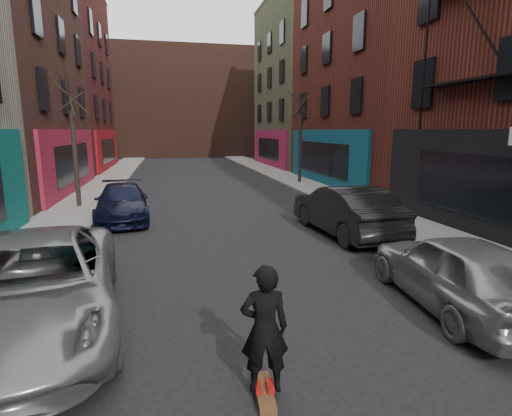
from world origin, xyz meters
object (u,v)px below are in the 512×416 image
parked_left_end (122,203)px  tree_left_far (73,132)px  parked_left_far (33,286)px  tree_right_far (300,129)px  skateboarder (264,329)px  parked_right_end (345,210)px  skateboard (264,392)px  parked_right_far (457,271)px

parked_left_end → tree_left_far: bearing=122.3°
tree_left_far → parked_left_far: (1.60, -11.75, -2.55)m
tree_right_far → skateboarder: size_ratio=3.95×
tree_right_far → parked_left_far: tree_right_far is taller
parked_right_end → tree_left_far: bearing=-38.2°
tree_left_far → parked_left_end: (2.16, -2.84, -2.69)m
skateboard → tree_left_far: bearing=115.2°
parked_left_end → parked_right_far: 12.10m
parked_right_far → skateboarder: skateboarder is taller
parked_left_far → parked_right_end: (8.11, 4.99, 0.01)m
parked_left_far → parked_right_far: parked_left_far is taller
parked_left_far → tree_right_far: bearing=50.7°
parked_right_end → skateboard: size_ratio=6.35×
skateboard → parked_left_far: bearing=149.1°
parked_left_far → tree_left_far: bearing=89.8°
tree_right_far → skateboarder: bearing=-109.8°
tree_right_far → parked_right_end: 13.32m
skateboarder → parked_left_end: bearing=-70.0°
tree_right_far → skateboarder: tree_right_far is taller
parked_right_far → skateboard: parked_right_far is taller
tree_right_far → parked_left_far: bearing=-121.3°
parked_left_far → parked_left_end: size_ratio=1.25×
tree_right_far → parked_right_far: 18.98m
parked_left_far → parked_right_end: size_ratio=1.17×
tree_left_far → parked_right_far: size_ratio=1.46×
tree_right_far → parked_right_end: size_ratio=1.34×
tree_left_far → skateboard: size_ratio=8.12×
parked_left_far → skateboard: size_ratio=7.43×
parked_right_end → skateboard: (-4.63, -7.57, -0.79)m
tree_left_far → parked_right_far: (9.40, -12.53, -2.62)m
parked_right_far → skateboard: size_ratio=5.57×
tree_right_far → parked_left_end: bearing=-139.2°
parked_right_end → skateboarder: skateboarder is taller
tree_right_far → skateboard: size_ratio=8.50×
parked_right_end → parked_right_far: bearing=83.5°
skateboarder → parked_left_far: bearing=-30.9°
parked_left_far → skateboarder: bearing=-44.6°
parked_left_far → skateboarder: (3.48, -2.58, 0.14)m
tree_right_far → parked_left_far: (-10.80, -17.75, -2.70)m
tree_right_far → skateboard: 21.89m
tree_left_far → parked_right_end: 12.11m
parked_right_end → skateboard: parked_right_end is taller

